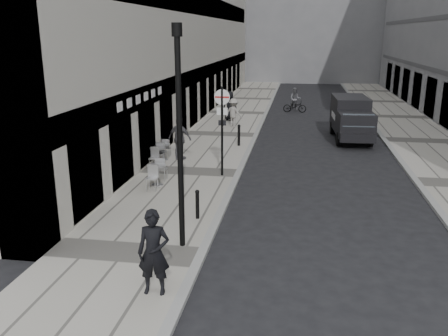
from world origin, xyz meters
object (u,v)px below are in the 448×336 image
at_px(walking_man, 154,252).
at_px(lamppost, 179,128).
at_px(panel_van, 351,116).
at_px(cyclist, 295,103).
at_px(sign_post, 222,119).

relative_size(walking_man, lamppost, 0.33).
bearing_deg(panel_van, cyclist, 106.75).
xyz_separation_m(sign_post, lamppost, (0.00, -6.65, 0.93)).
bearing_deg(panel_van, lamppost, -114.01).
xyz_separation_m(walking_man, lamppost, (0.00, 2.46, 2.24)).
distance_m(sign_post, panel_van, 10.12).
bearing_deg(lamppost, panel_van, 68.81).
distance_m(lamppost, cyclist, 24.01).
height_order(walking_man, panel_van, panel_van).
relative_size(sign_post, cyclist, 1.96).
bearing_deg(walking_man, cyclist, 79.52).
xyz_separation_m(walking_man, panel_van, (5.78, 17.35, 0.19)).
distance_m(walking_man, cyclist, 26.32).
relative_size(walking_man, panel_van, 0.39).
height_order(lamppost, cyclist, lamppost).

